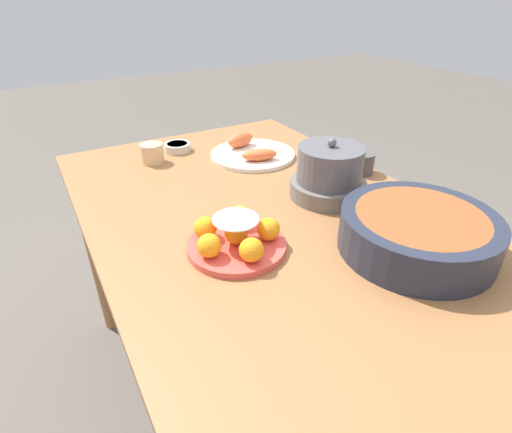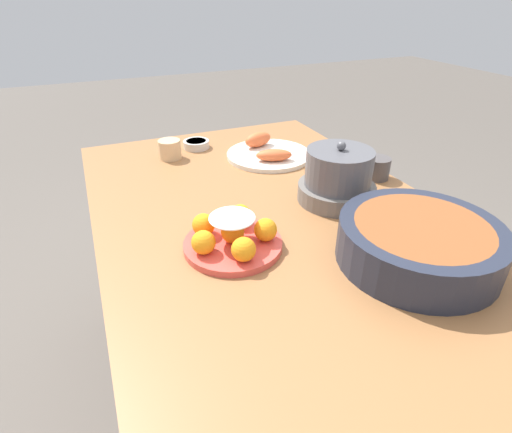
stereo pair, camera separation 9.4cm
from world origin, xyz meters
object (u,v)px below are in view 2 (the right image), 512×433
Objects in this scene: cup_near at (170,149)px; dining_table at (275,249)px; warming_pot at (338,178)px; sauce_bowl at (196,144)px; seafood_platter at (268,152)px; cup_far at (377,168)px; cake_plate at (232,236)px; serving_bowl at (419,242)px.

dining_table is at bearing 17.90° from cup_near.
sauce_bowl is at bearing -155.88° from warming_pot.
seafood_platter is 3.77× the size of cup_far.
warming_pot is at bearing 95.14° from dining_table.
seafood_platter is 1.37× the size of warming_pot.
cake_plate is (0.09, -0.15, 0.13)m from dining_table.
cake_plate is at bearing -73.05° from warming_pot.
cup_near is at bearing -162.10° from dining_table.
cake_plate is at bearing -120.27° from serving_bowl.
cup_near is (0.06, -0.11, 0.02)m from sauce_bowl.
sauce_bowl is at bearing -174.58° from dining_table.
sauce_bowl is at bearing -136.97° from cup_far.
cup_far is (0.47, 0.44, 0.02)m from sauce_bowl.
seafood_platter reaches higher than sauce_bowl.
serving_bowl is at bearing 24.23° from cup_near.
serving_bowl is 1.61× the size of warming_pot.
cup_near is at bearing -179.05° from cake_plate.
sauce_bowl is 0.59m from warming_pot.
dining_table is 0.57m from sauce_bowl.
serving_bowl is 4.42× the size of cup_far.
cake_plate reaches higher than cup_near.
warming_pot is (-0.02, 0.19, 0.17)m from dining_table.
cup_far is at bearing 153.39° from serving_bowl.
warming_pot is (0.36, 0.04, 0.05)m from seafood_platter.
warming_pot is at bearing 106.95° from cake_plate.
serving_bowl is 0.30m from warming_pot.
warming_pot is at bearing 24.12° from sauce_bowl.
cake_plate is 0.65m from sauce_bowl.
warming_pot is (-0.30, -0.00, 0.02)m from serving_bowl.
dining_table is at bearing -146.17° from serving_bowl.
cake_plate is 0.56m from seafood_platter.
sauce_bowl is 1.25× the size of cup_near.
seafood_platter is at bearing -141.10° from cup_far.
serving_bowl is at bearing -26.61° from cup_far.
serving_bowl reaches higher than dining_table.
cake_plate is at bearing -8.67° from sauce_bowl.
warming_pot reaches higher than seafood_platter.
warming_pot is at bearing -68.91° from cup_far.
cup_near is (-0.58, -0.01, 0.00)m from cake_plate.
cup_far is at bearing 111.09° from warming_pot.
serving_bowl reaches higher than sauce_bowl.
sauce_bowl is 0.44× the size of warming_pot.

